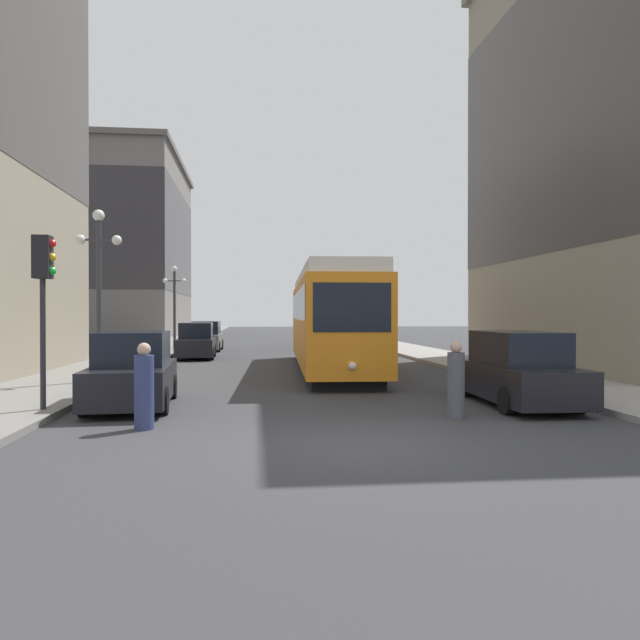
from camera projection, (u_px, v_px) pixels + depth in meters
ground_plane at (359, 446)px, 10.25m from camera, size 200.00×200.00×0.00m
sidewalk_left at (181, 341)px, 49.16m from camera, size 3.39×120.00×0.15m
sidewalk_right at (366, 340)px, 50.85m from camera, size 3.39×120.00×0.15m
streetcar at (330, 318)px, 24.19m from camera, size 3.21×14.98×3.89m
transit_bus at (346, 319)px, 40.56m from camera, size 2.68×12.07×3.45m
parked_car_left_near at (196, 342)px, 30.52m from camera, size 1.97×4.29×1.82m
parked_car_left_mid at (206, 337)px, 37.04m from camera, size 1.94×4.35×1.82m
parked_car_right_far at (516, 371)px, 14.93m from camera, size 1.98×4.88×1.82m
parked_car_left_far at (133, 372)px, 14.57m from camera, size 2.07×4.36×1.82m
pedestrian_crossing_near at (456, 382)px, 13.02m from camera, size 0.37×0.37×1.66m
pedestrian_crossing_far at (144, 389)px, 11.69m from camera, size 0.38×0.38×1.69m
traffic_light_near_left at (43, 276)px, 13.20m from camera, size 0.47×0.36×3.83m
lamp_post_left_near at (99, 268)px, 18.76m from camera, size 1.41×0.36×5.37m
lamp_post_left_far at (174, 294)px, 36.61m from camera, size 1.41×0.36×5.05m
building_left_midblock at (126, 246)px, 61.62m from camera, size 11.54×22.22×18.07m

